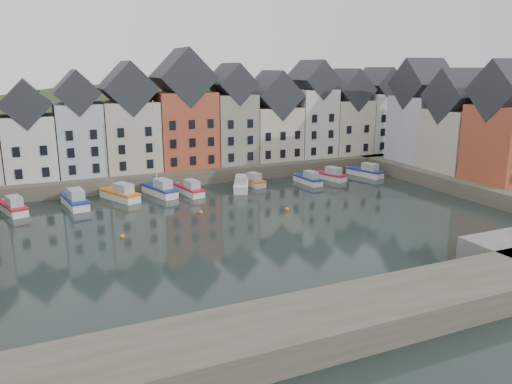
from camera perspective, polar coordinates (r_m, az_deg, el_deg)
ground at (r=53.99m, az=0.35°, el=-4.21°), size 260.00×260.00×0.00m
far_quay at (r=81.12m, az=-8.45°, el=2.61°), size 90.00×16.00×2.00m
right_quay at (r=78.17m, az=24.89°, el=1.00°), size 14.00×54.00×2.00m
near_wall at (r=31.44m, az=0.34°, el=-16.41°), size 50.00×6.00×2.00m
hillside at (r=110.49m, az=-11.79°, el=-4.62°), size 153.60×70.40×64.00m
far_terrace at (r=78.96m, az=-5.99°, el=8.16°), size 72.37×8.16×17.78m
right_terrace at (r=79.58m, az=22.26°, el=7.27°), size 8.30×24.25×16.36m
mooring_buoys at (r=57.29m, az=-5.51°, el=-3.03°), size 20.50×5.50×0.50m
boat_a at (r=66.15m, az=-26.00°, el=-1.58°), size 3.63×6.51×2.39m
boat_b at (r=66.05m, az=-19.98°, el=-0.93°), size 3.14×7.12×2.64m
boat_c at (r=67.65m, az=-15.23°, el=-0.25°), size 4.68×6.92×2.56m
boat_d at (r=68.85m, az=-10.89°, el=0.30°), size 3.88×7.05×12.87m
boat_e at (r=68.75m, az=-7.58°, el=0.29°), size 2.88×6.26×2.31m
boat_f at (r=70.66m, az=-1.71°, el=0.82°), size 4.43×6.62×2.45m
boat_g at (r=73.51m, az=-0.47°, el=1.28°), size 2.60×5.77×2.14m
boat_h at (r=74.92m, az=6.00°, el=1.46°), size 2.22×5.79×2.17m
boat_i at (r=77.96m, az=8.42°, el=1.90°), size 3.66×6.16×2.26m
boat_j at (r=81.48m, az=12.46°, el=2.27°), size 3.55×6.50×2.38m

